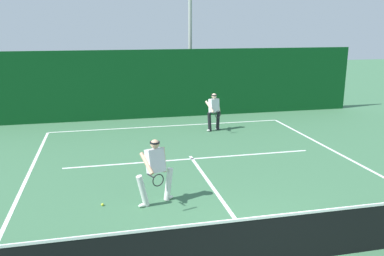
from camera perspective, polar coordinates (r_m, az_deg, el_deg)
The scene contains 9 objects.
court_line_baseline_far at distance 17.31m, azimuth -3.34°, elevation 0.30°, with size 9.94×0.10×0.01m, color white.
court_line_service at distance 13.04m, azimuth 0.03°, elevation -4.41°, with size 8.10×0.10×0.01m, color white.
court_line_centre at distance 10.42m, azimuth 3.68°, elevation -9.42°, with size 0.10×6.40×0.01m, color white.
tennis_net at distance 7.51m, azimuth 10.96°, elevation -15.36°, with size 10.89×0.09×1.09m.
player_near at distance 9.62m, azimuth -5.23°, elevation -5.82°, with size 0.99×0.98×1.62m.
player_far at distance 16.36m, azimuth 3.15°, elevation 2.52°, with size 0.70×0.91×1.56m.
tennis_ball at distance 10.01m, azimuth -12.65°, elevation -10.60°, with size 0.07×0.07×0.07m, color #D1E033.
back_fence_windscreen at distance 18.72m, azimuth -4.32°, elevation 6.27°, with size 19.11×0.12×3.17m, color #0A4018.
light_pole at distance 20.28m, azimuth -0.27°, elevation 15.40°, with size 0.55×0.44×7.46m.
Camera 1 is at (-2.77, -5.92, 4.19)m, focal length 37.41 mm.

